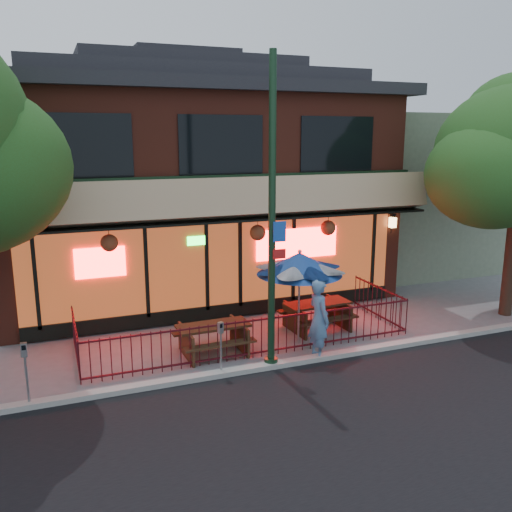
{
  "coord_description": "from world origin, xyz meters",
  "views": [
    {
      "loc": [
        -4.58,
        -11.23,
        5.28
      ],
      "look_at": [
        0.55,
        2.0,
        2.08
      ],
      "focal_mm": 38.0,
      "sensor_mm": 36.0,
      "label": 1
    }
  ],
  "objects_px": {
    "picnic_table_left": "(213,335)",
    "parking_meter_far": "(25,364)",
    "patio_umbrella": "(300,264)",
    "pedestrian": "(319,319)",
    "street_light": "(272,233)",
    "parking_meter_near": "(221,339)",
    "picnic_table_right": "(317,311)"
  },
  "relations": [
    {
      "from": "parking_meter_far",
      "to": "pedestrian",
      "type": "bearing_deg",
      "value": 1.15
    },
    {
      "from": "picnic_table_left",
      "to": "parking_meter_far",
      "type": "relative_size",
      "value": 1.32
    },
    {
      "from": "pedestrian",
      "to": "parking_meter_near",
      "type": "height_order",
      "value": "pedestrian"
    },
    {
      "from": "picnic_table_left",
      "to": "parking_meter_far",
      "type": "bearing_deg",
      "value": -163.02
    },
    {
      "from": "picnic_table_left",
      "to": "picnic_table_right",
      "type": "xyz_separation_m",
      "value": [
        3.17,
        0.62,
        0.01
      ]
    },
    {
      "from": "picnic_table_right",
      "to": "patio_umbrella",
      "type": "relative_size",
      "value": 0.76
    },
    {
      "from": "street_light",
      "to": "patio_umbrella",
      "type": "xyz_separation_m",
      "value": [
        1.22,
        1.1,
        -1.04
      ]
    },
    {
      "from": "picnic_table_right",
      "to": "patio_umbrella",
      "type": "xyz_separation_m",
      "value": [
        -0.91,
        -0.72,
        1.6
      ]
    },
    {
      "from": "patio_umbrella",
      "to": "parking_meter_far",
      "type": "distance_m",
      "value": 6.66
    },
    {
      "from": "pedestrian",
      "to": "parking_meter_near",
      "type": "xyz_separation_m",
      "value": [
        -2.47,
        -0.05,
        -0.15
      ]
    },
    {
      "from": "patio_umbrella",
      "to": "parking_meter_near",
      "type": "bearing_deg",
      "value": -155.74
    },
    {
      "from": "patio_umbrella",
      "to": "pedestrian",
      "type": "distance_m",
      "value": 1.54
    },
    {
      "from": "street_light",
      "to": "pedestrian",
      "type": "xyz_separation_m",
      "value": [
        1.25,
        0.05,
        -2.17
      ]
    },
    {
      "from": "street_light",
      "to": "pedestrian",
      "type": "height_order",
      "value": "street_light"
    },
    {
      "from": "picnic_table_left",
      "to": "parking_meter_near",
      "type": "distance_m",
      "value": 1.26
    },
    {
      "from": "picnic_table_right",
      "to": "pedestrian",
      "type": "xyz_separation_m",
      "value": [
        -0.89,
        -1.77,
        0.47
      ]
    },
    {
      "from": "picnic_table_right",
      "to": "patio_umbrella",
      "type": "distance_m",
      "value": 1.98
    },
    {
      "from": "picnic_table_right",
      "to": "street_light",
      "type": "bearing_deg",
      "value": -139.58
    },
    {
      "from": "picnic_table_right",
      "to": "patio_umbrella",
      "type": "bearing_deg",
      "value": -141.86
    },
    {
      "from": "patio_umbrella",
      "to": "pedestrian",
      "type": "bearing_deg",
      "value": -88.58
    },
    {
      "from": "pedestrian",
      "to": "picnic_table_right",
      "type": "bearing_deg",
      "value": -29.05
    },
    {
      "from": "picnic_table_left",
      "to": "parking_meter_near",
      "type": "height_order",
      "value": "parking_meter_near"
    },
    {
      "from": "street_light",
      "to": "parking_meter_far",
      "type": "xyz_separation_m",
      "value": [
        -5.22,
        -0.08,
        -2.23
      ]
    },
    {
      "from": "street_light",
      "to": "pedestrian",
      "type": "relative_size",
      "value": 3.56
    },
    {
      "from": "picnic_table_left",
      "to": "picnic_table_right",
      "type": "relative_size",
      "value": 0.95
    },
    {
      "from": "street_light",
      "to": "picnic_table_right",
      "type": "xyz_separation_m",
      "value": [
        2.14,
        1.82,
        -2.64
      ]
    },
    {
      "from": "street_light",
      "to": "parking_meter_near",
      "type": "bearing_deg",
      "value": 179.88
    },
    {
      "from": "patio_umbrella",
      "to": "parking_meter_far",
      "type": "xyz_separation_m",
      "value": [
        -6.44,
        -1.18,
        -1.19
      ]
    },
    {
      "from": "picnic_table_right",
      "to": "picnic_table_left",
      "type": "bearing_deg",
      "value": -168.93
    },
    {
      "from": "street_light",
      "to": "picnic_table_left",
      "type": "xyz_separation_m",
      "value": [
        -1.04,
        1.2,
        -2.65
      ]
    },
    {
      "from": "street_light",
      "to": "picnic_table_right",
      "type": "bearing_deg",
      "value": 40.42
    },
    {
      "from": "picnic_table_left",
      "to": "parking_meter_near",
      "type": "relative_size",
      "value": 1.46
    }
  ]
}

